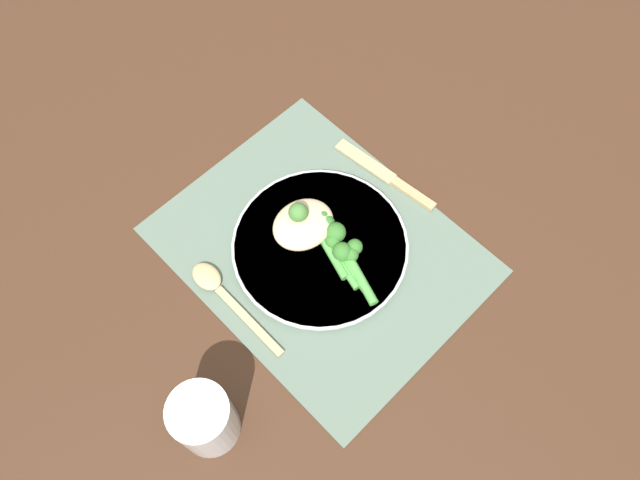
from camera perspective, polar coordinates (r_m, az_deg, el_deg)
ground_plane at (r=0.90m, az=-0.00°, el=-0.93°), size 3.00×3.00×0.00m
placemat at (r=0.90m, az=-0.00°, el=-0.87°), size 0.44×0.35×0.00m
plate at (r=0.89m, az=-0.00°, el=-0.59°), size 0.25×0.25×0.01m
chicken_fillet at (r=0.89m, az=-1.61°, el=1.38°), size 0.09×0.10×0.03m
pesto_dollop_primary at (r=0.87m, az=-1.85°, el=2.68°), size 0.03×0.03×0.03m
broccoli_stalk_rear at (r=0.89m, az=0.31°, el=0.88°), size 0.10×0.06×0.03m
broccoli_stalk_front at (r=0.88m, az=0.52°, el=0.57°), size 0.12×0.05×0.03m
broccoli_stalk_right at (r=0.88m, az=1.64°, el=-0.10°), size 0.12×0.05×0.03m
broccoli_stalk_left at (r=0.87m, az=2.87°, el=-1.60°), size 0.10×0.05×0.03m
knife at (r=0.96m, az=6.10°, el=5.88°), size 0.18×0.04×0.01m
spoon at (r=0.88m, az=-9.42°, el=-4.26°), size 0.18×0.03×0.01m
water_glass at (r=0.79m, az=-10.50°, el=-15.85°), size 0.07×0.07×0.11m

